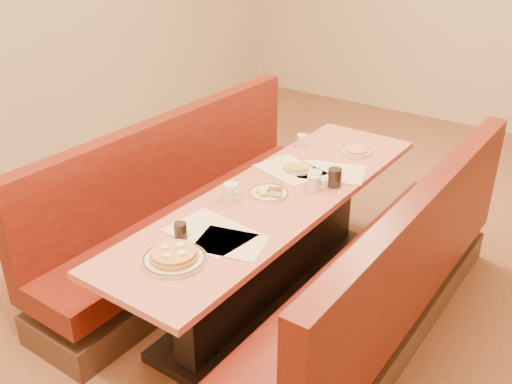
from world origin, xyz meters
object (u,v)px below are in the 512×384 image
Objects in this scene: booth_left at (188,216)px; coffee_mug_c at (315,178)px; pancake_plate at (174,257)px; coffee_mug_a at (314,182)px; diner_table at (276,247)px; booth_right at (385,290)px; coffee_mug_b at (231,191)px; coffee_mug_d at (302,140)px; soda_tumbler_mid at (335,178)px; soda_tumbler_near at (181,231)px; eggs_plate at (268,193)px.

coffee_mug_c is (0.86, 0.22, 0.44)m from booth_left.
booth_left is 7.93× the size of pancake_plate.
booth_left is at bearing -175.07° from coffee_mug_a.
booth_left reaches higher than diner_table.
booth_right reaches higher than diner_table.
booth_right is 1.03m from coffee_mug_b.
booth_right reaches higher than coffee_mug_d.
coffee_mug_c is (-0.02, 0.04, 0.00)m from coffee_mug_a.
coffee_mug_a is 0.13m from soda_tumbler_mid.
coffee_mug_d is at bearing 143.86° from booth_right.
diner_table is 20.49× the size of coffee_mug_c.
coffee_mug_a is 0.94m from soda_tumbler_near.
pancake_plate is at bearing -90.18° from diner_table.
booth_left reaches higher than coffee_mug_b.
pancake_plate is 2.58× the size of coffee_mug_c.
coffee_mug_b reaches higher than soda_tumbler_near.
coffee_mug_c is at bearing 109.26° from coffee_mug_a.
pancake_plate is at bearing -129.50° from booth_right.
coffee_mug_b is at bearing 104.47° from pancake_plate.
booth_right is 23.81× the size of coffee_mug_d.
pancake_plate is 2.50× the size of coffee_mug_b.
pancake_plate is 2.73× the size of soda_tumbler_mid.
booth_left and booth_right have the same top height.
pancake_plate is (0.73, -0.89, 0.41)m from booth_left.
booth_left is 1.00m from coffee_mug_a.
coffee_mug_b is (-0.17, 0.68, 0.03)m from pancake_plate.
coffee_mug_c is (-0.61, 0.22, 0.44)m from booth_right.
coffee_mug_a is (0.18, 0.23, 0.03)m from eggs_plate.
coffee_mug_c is at bearing 75.40° from soda_tumbler_near.
pancake_plate is at bearing -78.90° from coffee_mug_c.
soda_tumbler_mid is at bearing 45.34° from coffee_mug_a.
coffee_mug_c reaches higher than coffee_mug_d.
coffee_mug_b reaches higher than pancake_plate.
diner_table is 0.89m from coffee_mug_d.
coffee_mug_b is at bearing -107.06° from coffee_mug_c.
coffee_mug_c is 1.33× the size of soda_tumbler_near.
coffee_mug_c is at bearing 83.37° from pancake_plate.
coffee_mug_c is 1.16× the size of coffee_mug_d.
booth_right is 22.05× the size of coffee_mug_a.
eggs_plate is at bearing -59.96° from coffee_mug_d.
booth_left reaches higher than soda_tumbler_mid.
diner_table is 22.05× the size of coffee_mug_a.
booth_left is at bearing -108.86° from coffee_mug_d.
diner_table is at bearing 80.64° from soda_tumbler_near.
coffee_mug_a is 0.93× the size of coffee_mug_c.
coffee_mug_b reaches higher than coffee_mug_a.
booth_right is 10.43× the size of eggs_plate.
booth_right is 20.49× the size of coffee_mug_c.
soda_tumbler_mid is at bearing 51.73° from diner_table.
coffee_mug_a is 0.90× the size of coffee_mug_b.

